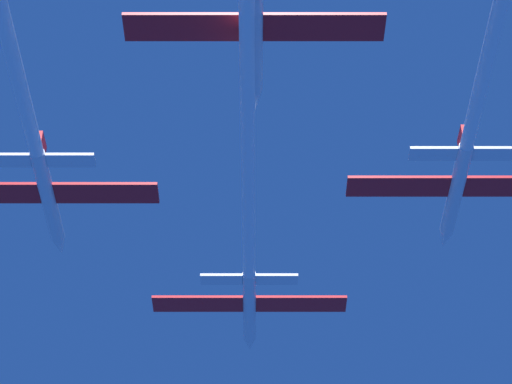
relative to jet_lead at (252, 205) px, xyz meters
name	(u,v)px	position (x,y,z in m)	size (l,w,h in m)	color
jet_lead	(252,205)	(0.00, 0.00, 0.00)	(19.06, 58.86, 3.16)	white
jet_left_wing	(18,63)	(-17.22, -17.06, 0.07)	(19.06, 58.03, 3.16)	white
jet_right_wing	(492,54)	(18.01, -16.78, 1.14)	(19.06, 58.34, 3.16)	white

